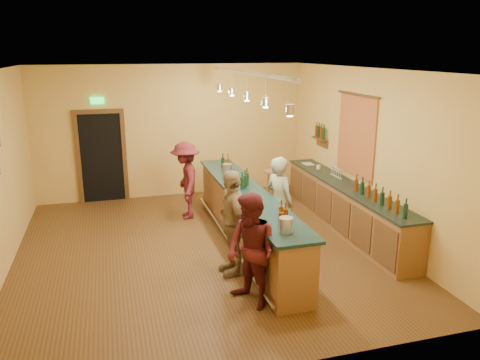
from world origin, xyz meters
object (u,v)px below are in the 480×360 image
object	(u,v)px
back_counter	(346,206)
bar_stool	(272,176)
tasting_bar	(246,213)
bartender	(280,203)
customer_c	(186,180)
customer_b	(232,223)
customer_a	(251,251)

from	to	relation	value
back_counter	bar_stool	distance (m)	2.20
back_counter	bar_stool	xyz separation A→B (m)	(-0.84, 2.02, 0.16)
tasting_bar	bartender	xyz separation A→B (m)	(0.55, -0.26, 0.24)
tasting_bar	bar_stool	size ratio (longest dim) A/B	6.44
customer_c	customer_b	bearing A→B (deg)	9.06
bartender	customer_c	size ratio (longest dim) A/B	1.02
customer_b	customer_c	world-z (taller)	customer_b
tasting_bar	customer_c	distance (m)	1.96
customer_c	bar_stool	world-z (taller)	customer_c
bartender	customer_c	xyz separation A→B (m)	(-1.38, 2.02, -0.02)
bartender	bar_stool	xyz separation A→B (m)	(0.74, 2.46, -0.20)
tasting_bar	customer_a	bearing A→B (deg)	-104.71
tasting_bar	customer_c	bearing A→B (deg)	115.11
tasting_bar	customer_b	world-z (taller)	customer_b
bartender	customer_a	world-z (taller)	bartender
back_counter	customer_b	bearing A→B (deg)	-155.57
customer_a	customer_c	size ratio (longest dim) A/B	0.99
bartender	bar_stool	world-z (taller)	bartender
back_counter	bartender	world-z (taller)	bartender
tasting_bar	customer_c	xyz separation A→B (m)	(-0.82, 1.76, 0.22)
bar_stool	bartender	bearing A→B (deg)	-106.80
tasting_bar	bar_stool	bearing A→B (deg)	59.56
tasting_bar	bartender	distance (m)	0.66
customer_c	back_counter	bearing A→B (deg)	65.36
bartender	customer_c	distance (m)	2.44
customer_c	bar_stool	xyz separation A→B (m)	(2.12, 0.44, -0.18)
customer_a	customer_c	xyz separation A→B (m)	(-0.28, 3.85, 0.01)
customer_a	tasting_bar	bearing A→B (deg)	141.05
customer_b	customer_c	size ratio (longest dim) A/B	1.04
bar_stool	customer_a	bearing A→B (deg)	-113.24
tasting_bar	back_counter	bearing A→B (deg)	4.85
tasting_bar	bar_stool	world-z (taller)	tasting_bar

